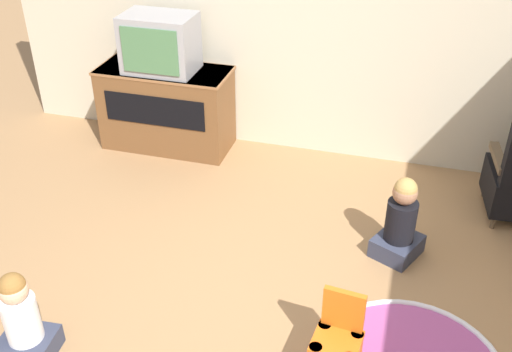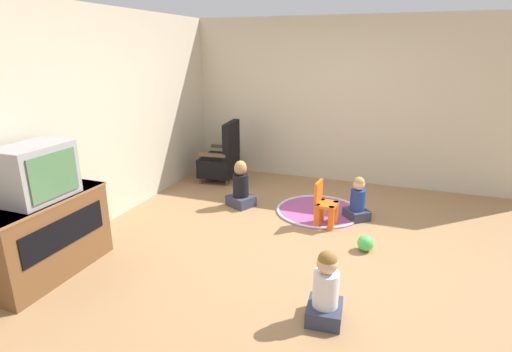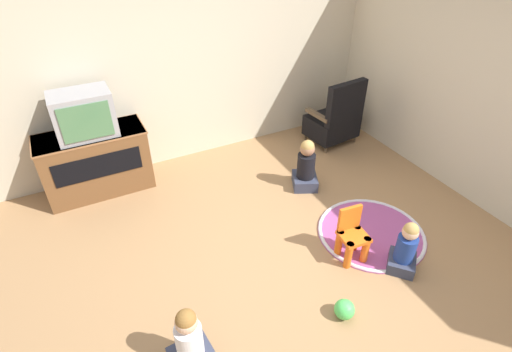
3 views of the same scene
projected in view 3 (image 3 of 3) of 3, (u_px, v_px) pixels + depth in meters
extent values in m
plane|color=#9E754C|center=(294.00, 265.00, 3.90)|extent=(30.00, 30.00, 0.00)
cube|color=beige|center=(176.00, 64.00, 4.88)|extent=(5.50, 0.12, 2.55)
cube|color=brown|center=(96.00, 162.00, 4.70)|extent=(1.18, 0.51, 0.77)
cube|color=#90603A|center=(89.00, 135.00, 4.49)|extent=(1.21, 0.52, 0.02)
cube|color=black|center=(98.00, 167.00, 4.46)|extent=(0.95, 0.01, 0.28)
cube|color=#939399|center=(83.00, 114.00, 4.32)|extent=(0.62, 0.42, 0.50)
cube|color=#47754C|center=(86.00, 122.00, 4.16)|extent=(0.51, 0.02, 0.39)
cylinder|color=brown|center=(333.00, 127.00, 6.14)|extent=(0.04, 0.04, 0.10)
cylinder|color=brown|center=(305.00, 136.00, 5.89)|extent=(0.04, 0.04, 0.10)
cylinder|color=brown|center=(354.00, 139.00, 5.83)|extent=(0.04, 0.04, 0.10)
cylinder|color=brown|center=(326.00, 150.00, 5.58)|extent=(0.04, 0.04, 0.10)
cube|color=black|center=(331.00, 126.00, 5.75)|extent=(0.70, 0.59, 0.30)
cube|color=black|center=(346.00, 103.00, 5.34)|extent=(0.63, 0.17, 0.58)
cube|color=brown|center=(348.00, 105.00, 5.73)|extent=(0.12, 0.45, 0.05)
cube|color=brown|center=(317.00, 115.00, 5.47)|extent=(0.12, 0.45, 0.05)
cylinder|color=orange|center=(348.00, 255.00, 3.80)|extent=(0.07, 0.07, 0.30)
cylinder|color=orange|center=(365.00, 250.00, 3.86)|extent=(0.07, 0.07, 0.30)
cylinder|color=orange|center=(339.00, 243.00, 3.93)|extent=(0.07, 0.07, 0.30)
cylinder|color=orange|center=(355.00, 238.00, 3.99)|extent=(0.07, 0.07, 0.30)
cube|color=orange|center=(354.00, 237.00, 3.82)|extent=(0.29, 0.27, 0.04)
cube|color=orange|center=(350.00, 218.00, 3.82)|extent=(0.24, 0.06, 0.26)
cylinder|color=#A54C8C|center=(371.00, 233.00, 4.26)|extent=(1.14, 1.14, 0.01)
torus|color=silver|center=(371.00, 233.00, 4.26)|extent=(1.13, 1.13, 0.04)
cube|color=#33384C|center=(305.00, 181.00, 4.93)|extent=(0.40, 0.42, 0.14)
cylinder|color=black|center=(306.00, 166.00, 4.80)|extent=(0.22, 0.22, 0.31)
sphere|color=#9E7051|center=(307.00, 149.00, 4.66)|extent=(0.17, 0.17, 0.17)
sphere|color=tan|center=(308.00, 147.00, 4.64)|extent=(0.16, 0.16, 0.16)
cube|color=#33384C|center=(401.00, 263.00, 3.84)|extent=(0.38, 0.38, 0.12)
cylinder|color=navy|center=(406.00, 248.00, 3.72)|extent=(0.19, 0.19, 0.27)
sphere|color=#D8AD8C|center=(411.00, 232.00, 3.61)|extent=(0.15, 0.15, 0.15)
sphere|color=tan|center=(411.00, 230.00, 3.59)|extent=(0.14, 0.14, 0.14)
cylinder|color=silver|center=(189.00, 341.00, 2.92)|extent=(0.20, 0.20, 0.29)
sphere|color=#D8AD8C|center=(186.00, 322.00, 2.79)|extent=(0.17, 0.17, 0.17)
sphere|color=olive|center=(186.00, 320.00, 2.78)|extent=(0.15, 0.15, 0.15)
sphere|color=#4CCC59|center=(344.00, 309.00, 3.37)|extent=(0.18, 0.18, 0.18)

